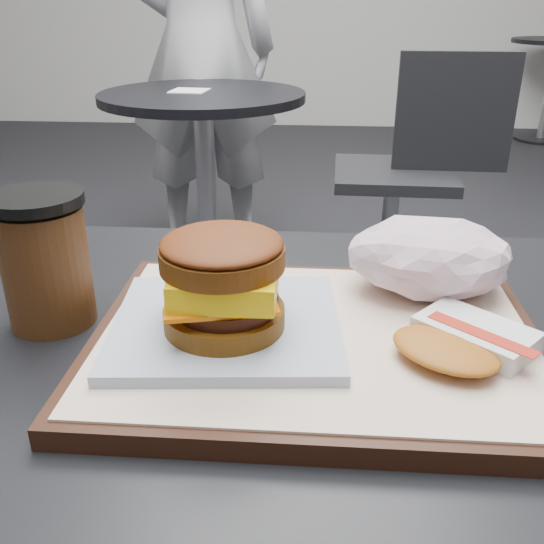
% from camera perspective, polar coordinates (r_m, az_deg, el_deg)
% --- Properties ---
extents(customer_table, '(0.80, 0.60, 0.77)m').
position_cam_1_polar(customer_table, '(0.64, -1.13, -22.03)').
color(customer_table, '#A5A5AA').
rests_on(customer_table, ground).
extents(serving_tray, '(0.38, 0.28, 0.02)m').
position_cam_1_polar(serving_tray, '(0.52, 4.16, -6.61)').
color(serving_tray, black).
rests_on(serving_tray, customer_table).
extents(breakfast_sandwich, '(0.20, 0.18, 0.09)m').
position_cam_1_polar(breakfast_sandwich, '(0.50, -4.49, -1.93)').
color(breakfast_sandwich, silver).
rests_on(breakfast_sandwich, serving_tray).
extents(hash_brown, '(0.13, 0.13, 0.02)m').
position_cam_1_polar(hash_brown, '(0.51, 17.45, -6.22)').
color(hash_brown, silver).
rests_on(hash_brown, serving_tray).
extents(crumpled_wrapper, '(0.15, 0.12, 0.07)m').
position_cam_1_polar(crumpled_wrapper, '(0.59, 14.64, 1.39)').
color(crumpled_wrapper, white).
rests_on(crumpled_wrapper, serving_tray).
extents(coffee_cup, '(0.08, 0.08, 0.12)m').
position_cam_1_polar(coffee_cup, '(0.58, -20.57, 0.95)').
color(coffee_cup, '#42230F').
rests_on(coffee_cup, customer_table).
extents(neighbor_table, '(0.70, 0.70, 0.75)m').
position_cam_1_polar(neighbor_table, '(2.18, -6.34, 11.30)').
color(neighbor_table, black).
rests_on(neighbor_table, ground).
extents(napkin, '(0.13, 0.13, 0.00)m').
position_cam_1_polar(napkin, '(2.16, -7.79, 16.54)').
color(napkin, white).
rests_on(napkin, neighbor_table).
extents(neighbor_chair, '(0.61, 0.43, 0.88)m').
position_cam_1_polar(neighbor_chair, '(2.25, 13.22, 10.14)').
color(neighbor_chair, '#9D9DA2').
rests_on(neighbor_chair, ground).
extents(patron, '(0.66, 0.47, 1.71)m').
position_cam_1_polar(patron, '(2.63, -6.77, 20.25)').
color(patron, silver).
rests_on(patron, ground).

